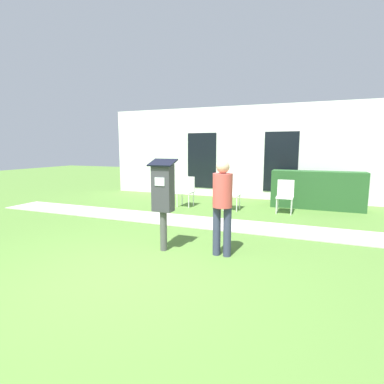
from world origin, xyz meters
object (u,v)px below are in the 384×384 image
outdoor_chair_left (186,189)px  parking_meter (163,193)px  outdoor_chair_right (285,194)px  person_standing (222,200)px  outdoor_chair_middle (233,191)px

outdoor_chair_left → parking_meter: bearing=-92.3°
outdoor_chair_left → outdoor_chair_right: 2.88m
outdoor_chair_left → outdoor_chair_right: (2.88, 0.13, 0.00)m
outdoor_chair_left → outdoor_chair_right: size_ratio=1.00×
parking_meter → person_standing: size_ratio=1.01×
person_standing → outdoor_chair_right: 3.92m
person_standing → outdoor_chair_left: (-2.19, 3.71, -0.40)m
parking_meter → outdoor_chair_middle: bearing=86.1°
outdoor_chair_left → outdoor_chair_right: bearing=-16.8°
outdoor_chair_middle → outdoor_chair_right: bearing=4.5°
parking_meter → person_standing: 1.02m
person_standing → outdoor_chair_left: 4.33m
parking_meter → outdoor_chair_left: (-1.18, 3.84, -0.49)m
parking_meter → outdoor_chair_left: size_ratio=1.77×
parking_meter → outdoor_chair_left: parking_meter is taller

